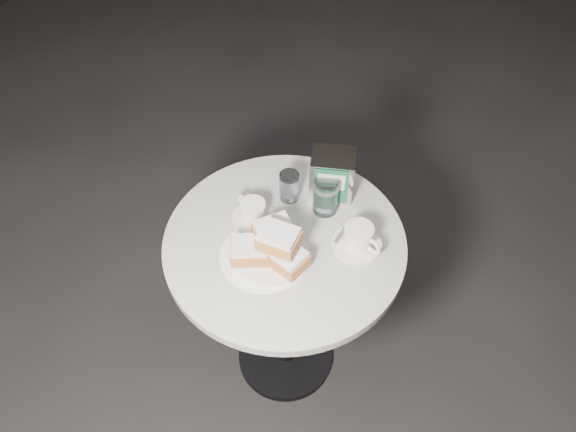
# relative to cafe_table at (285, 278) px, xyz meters

# --- Properties ---
(ground) EXTENTS (7.00, 7.00, 0.00)m
(ground) POSITION_rel_cafe_table_xyz_m (0.00, 0.00, -0.55)
(ground) COLOR black
(ground) RESTS_ON ground
(cafe_table) EXTENTS (0.70, 0.70, 0.74)m
(cafe_table) POSITION_rel_cafe_table_xyz_m (0.00, 0.00, 0.00)
(cafe_table) COLOR black
(cafe_table) RESTS_ON ground
(sugar_spill) EXTENTS (0.31, 0.31, 0.00)m
(sugar_spill) POSITION_rel_cafe_table_xyz_m (-0.02, -0.08, 0.20)
(sugar_spill) COLOR white
(sugar_spill) RESTS_ON cafe_table
(beignet_plate) EXTENTS (0.25, 0.25, 0.14)m
(beignet_plate) POSITION_rel_cafe_table_xyz_m (0.00, -0.07, 0.25)
(beignet_plate) COLOR silver
(beignet_plate) RESTS_ON cafe_table
(coffee_cup_left) EXTENTS (0.16, 0.16, 0.07)m
(coffee_cup_left) POSITION_rel_cafe_table_xyz_m (-0.12, 0.03, 0.23)
(coffee_cup_left) COLOR beige
(coffee_cup_left) RESTS_ON cafe_table
(coffee_cup_right) EXTENTS (0.18, 0.18, 0.07)m
(coffee_cup_right) POSITION_rel_cafe_table_xyz_m (0.19, 0.08, 0.23)
(coffee_cup_right) COLOR silver
(coffee_cup_right) RESTS_ON cafe_table
(water_glass_left) EXTENTS (0.07, 0.07, 0.10)m
(water_glass_left) POSITION_rel_cafe_table_xyz_m (-0.07, 0.15, 0.25)
(water_glass_left) COLOR silver
(water_glass_left) RESTS_ON cafe_table
(water_glass_right) EXTENTS (0.09, 0.09, 0.12)m
(water_glass_right) POSITION_rel_cafe_table_xyz_m (0.05, 0.16, 0.26)
(water_glass_right) COLOR white
(water_glass_right) RESTS_ON cafe_table
(napkin_dispenser) EXTENTS (0.16, 0.14, 0.15)m
(napkin_dispenser) POSITION_rel_cafe_table_xyz_m (0.03, 0.23, 0.27)
(napkin_dispenser) COLOR silver
(napkin_dispenser) RESTS_ON cafe_table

